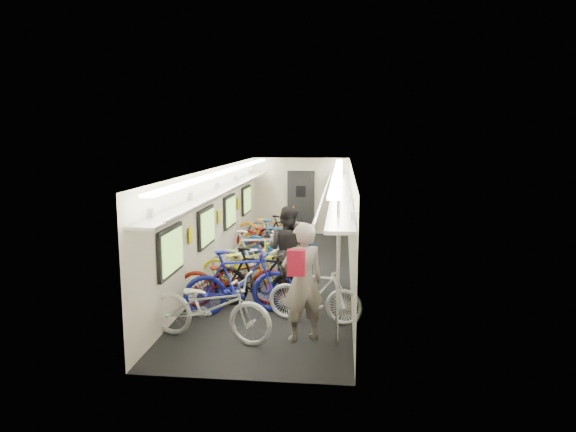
% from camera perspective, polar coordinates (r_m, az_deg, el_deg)
% --- Properties ---
extents(train_car_shell, '(10.00, 10.00, 10.00)m').
position_cam_1_polar(train_car_shell, '(12.00, -1.92, 2.03)').
color(train_car_shell, black).
rests_on(train_car_shell, ground).
extents(bicycle_0, '(2.13, 1.14, 1.06)m').
position_cam_1_polar(bicycle_0, '(8.02, -8.61, -9.90)').
color(bicycle_0, silver).
rests_on(bicycle_0, ground).
extents(bicycle_1, '(2.01, 1.16, 1.17)m').
position_cam_1_polar(bicycle_1, '(9.02, -5.42, -7.35)').
color(bicycle_1, '#181D95').
rests_on(bicycle_1, ground).
extents(bicycle_2, '(2.11, 1.13, 1.05)m').
position_cam_1_polar(bicycle_2, '(9.51, -6.22, -6.84)').
color(bicycle_2, maroon).
rests_on(bicycle_2, ground).
extents(bicycle_3, '(1.95, 1.00, 1.13)m').
position_cam_1_polar(bicycle_3, '(9.26, -3.26, -7.00)').
color(bicycle_3, black).
rests_on(bicycle_3, ground).
extents(bicycle_4, '(1.87, 1.12, 0.93)m').
position_cam_1_polar(bicycle_4, '(10.78, -4.95, -5.26)').
color(bicycle_4, yellow).
rests_on(bicycle_4, ground).
extents(bicycle_5, '(1.95, 0.91, 1.13)m').
position_cam_1_polar(bicycle_5, '(10.96, -3.66, -4.45)').
color(bicycle_5, silver).
rests_on(bicycle_5, ground).
extents(bicycle_6, '(1.79, 0.71, 0.93)m').
position_cam_1_polar(bicycle_6, '(11.14, -2.68, -4.77)').
color(bicycle_6, silver).
rests_on(bicycle_6, ground).
extents(bicycle_7, '(1.90, 0.67, 1.12)m').
position_cam_1_polar(bicycle_7, '(12.29, -1.01, -2.99)').
color(bicycle_7, '#195299').
rests_on(bicycle_7, ground).
extents(bicycle_8, '(1.96, 1.04, 0.98)m').
position_cam_1_polar(bicycle_8, '(13.37, -2.04, -2.31)').
color(bicycle_8, maroon).
rests_on(bicycle_8, ground).
extents(bicycle_9, '(1.68, 1.02, 0.98)m').
position_cam_1_polar(bicycle_9, '(13.73, -0.42, -2.01)').
color(bicycle_9, black).
rests_on(bicycle_9, ground).
extents(bicycle_10, '(2.23, 1.00, 1.13)m').
position_cam_1_polar(bicycle_10, '(14.24, -1.68, -1.30)').
color(bicycle_10, orange).
rests_on(bicycle_10, ground).
extents(bicycle_11, '(1.68, 0.78, 0.98)m').
position_cam_1_polar(bicycle_11, '(8.66, 3.02, -8.67)').
color(bicycle_11, white).
rests_on(bicycle_11, ground).
extents(bicycle_12, '(1.72, 0.76, 0.87)m').
position_cam_1_polar(bicycle_12, '(15.25, -1.35, -1.09)').
color(bicycle_12, '#595A5E').
rests_on(bicycle_12, ground).
extents(passenger_near, '(0.79, 0.69, 1.84)m').
position_cam_1_polar(passenger_near, '(7.81, 1.63, -7.35)').
color(passenger_near, gray).
rests_on(passenger_near, ground).
extents(passenger_mid, '(1.06, 0.97, 1.75)m').
position_cam_1_polar(passenger_mid, '(10.10, -0.02, -3.81)').
color(passenger_mid, black).
rests_on(passenger_mid, ground).
extents(backpack, '(0.26, 0.14, 0.38)m').
position_cam_1_polar(backpack, '(7.48, 0.91, -5.21)').
color(backpack, '#A61028').
rests_on(backpack, passenger_near).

